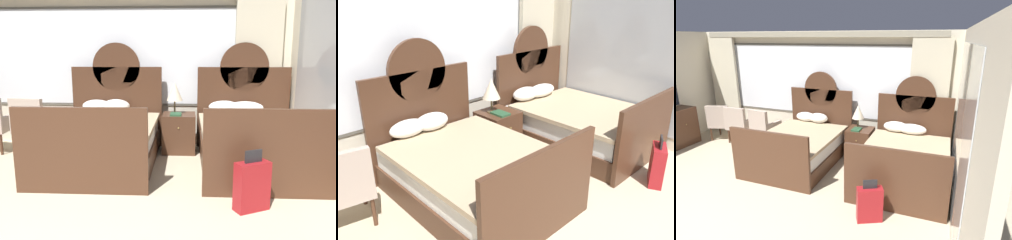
% 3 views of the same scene
% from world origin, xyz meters
% --- Properties ---
extents(wall_back_window, '(6.51, 0.22, 2.70)m').
position_xyz_m(wall_back_window, '(0.00, 4.10, 1.42)').
color(wall_back_window, beige).
rests_on(wall_back_window, ground_plane).
extents(bed_near_window, '(1.56, 2.20, 1.80)m').
position_xyz_m(bed_near_window, '(0.25, 2.87, 0.37)').
color(bed_near_window, '#472B1C').
rests_on(bed_near_window, ground_plane).
extents(bed_near_mirror, '(1.56, 2.20, 1.80)m').
position_xyz_m(bed_near_mirror, '(2.42, 2.88, 0.37)').
color(bed_near_mirror, '#472B1C').
rests_on(bed_near_mirror, ground_plane).
extents(nightstand_between_beds, '(0.54, 0.56, 0.64)m').
position_xyz_m(nightstand_between_beds, '(1.34, 3.56, 0.32)').
color(nightstand_between_beds, '#472B1C').
rests_on(nightstand_between_beds, ground_plane).
extents(table_lamp_on_nightstand, '(0.27, 0.27, 0.52)m').
position_xyz_m(table_lamp_on_nightstand, '(1.27, 3.61, 1.00)').
color(table_lamp_on_nightstand, brown).
rests_on(table_lamp_on_nightstand, nightstand_between_beds).
extents(book_on_nightstand, '(0.18, 0.26, 0.03)m').
position_xyz_m(book_on_nightstand, '(1.29, 3.45, 0.65)').
color(book_on_nightstand, '#285133').
rests_on(book_on_nightstand, nightstand_between_beds).
extents(armchair_by_window_left, '(0.65, 0.65, 0.92)m').
position_xyz_m(armchair_by_window_left, '(-1.04, 3.33, 0.50)').
color(armchair_by_window_left, '#B29E8E').
rests_on(armchair_by_window_left, ground_plane).
extents(suitcase_on_floor, '(0.40, 0.30, 0.65)m').
position_xyz_m(suitcase_on_floor, '(2.15, 1.43, 0.27)').
color(suitcase_on_floor, maroon).
rests_on(suitcase_on_floor, ground_plane).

